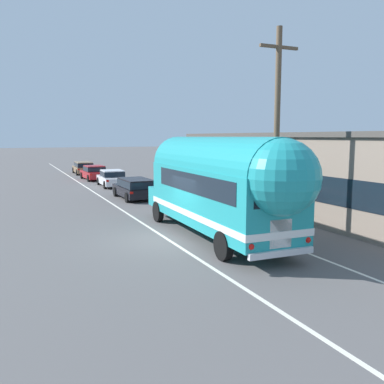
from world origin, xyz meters
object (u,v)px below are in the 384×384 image
Objects in this scene: car_third at (94,172)px; painted_bus at (221,183)px; utility_pole at (277,129)px; car_lead at (135,187)px; car_second at (112,178)px; car_fourth at (83,167)px.

painted_bus is at bearing -89.65° from car_third.
utility_pole is 1.91× the size of car_lead.
car_second is at bearing 89.45° from painted_bus.
painted_bus is 12.21m from car_lead.
painted_bus is at bearing -90.55° from car_second.
utility_pole is 1.83× the size of car_third.
painted_bus reaches higher than car_second.
painted_bus reaches higher than car_third.
painted_bus is at bearing -89.82° from car_fourth.
car_lead and car_second have the same top height.
car_lead and car_third have the same top height.
car_third is 6.68m from car_fourth.
painted_bus is 19.80m from car_second.
car_second is (0.19, 19.74, -1.57)m from painted_bus.
car_lead is 7.62m from car_second.
car_lead is (-2.56, 12.21, -3.63)m from utility_pole.
car_lead is 0.93× the size of car_fourth.
car_fourth is (-0.10, 32.41, -1.51)m from painted_bus.
car_second is (-2.34, 19.82, -3.69)m from utility_pole.
car_fourth is at bearing 91.32° from car_second.
car_lead and car_fourth have the same top height.
car_second is 0.98× the size of car_third.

